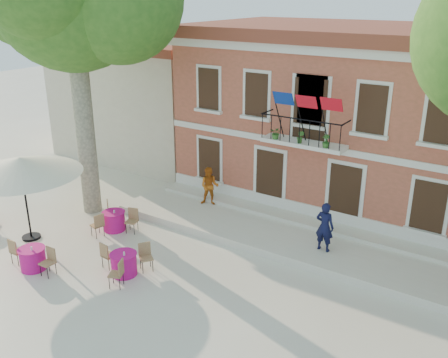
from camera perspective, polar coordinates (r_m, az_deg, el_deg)
ground at (r=16.92m, az=-6.11°, el=-10.85°), size 90.00×90.00×0.00m
main_building at (r=22.79m, az=13.86°, el=7.32°), size 13.50×9.59×7.50m
neighbor_west at (r=29.51m, az=-7.13°, el=9.60°), size 9.40×9.40×6.40m
terrace at (r=19.13m, az=7.03°, el=-6.42°), size 14.00×3.40×0.30m
patio_umbrella at (r=19.43m, az=-22.23°, el=1.39°), size 4.35×4.35×3.23m
pedestrian_navy at (r=17.63m, az=11.43°, el=-5.37°), size 0.66×0.44×1.79m
pedestrian_orange at (r=20.99m, az=-1.66°, el=-0.83°), size 0.98×0.89×1.64m
cafe_table_0 at (r=18.14m, az=-21.03°, el=-8.41°), size 1.93×0.90×0.95m
cafe_table_1 at (r=16.97m, az=-11.38°, el=-9.38°), size 1.70×1.87×0.95m
cafe_table_3 at (r=20.04m, az=-12.46°, el=-4.58°), size 1.83×1.78×0.95m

